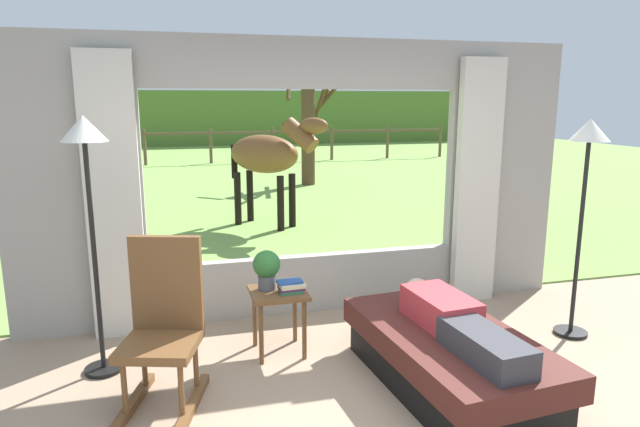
# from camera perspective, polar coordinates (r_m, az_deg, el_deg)

# --- Properties ---
(back_wall_with_window) EXTENTS (5.20, 0.12, 2.55)m
(back_wall_with_window) POSITION_cam_1_polar(r_m,az_deg,el_deg) (5.12, -1.34, 3.19)
(back_wall_with_window) COLOR #9E998E
(back_wall_with_window) RESTS_ON ground_plane
(curtain_panel_left) EXTENTS (0.44, 0.10, 2.40)m
(curtain_panel_left) POSITION_cam_1_polar(r_m,az_deg,el_deg) (4.87, -20.61, 1.42)
(curtain_panel_left) COLOR beige
(curtain_panel_left) RESTS_ON ground_plane
(curtain_panel_right) EXTENTS (0.44, 0.10, 2.40)m
(curtain_panel_right) POSITION_cam_1_polar(r_m,az_deg,el_deg) (5.65, 15.95, 3.03)
(curtain_panel_right) COLOR beige
(curtain_panel_right) RESTS_ON ground_plane
(outdoor_pasture_lawn) EXTENTS (36.00, 21.68, 0.02)m
(outdoor_pasture_lawn) POSITION_cam_1_polar(r_m,az_deg,el_deg) (15.99, -10.65, 4.33)
(outdoor_pasture_lawn) COLOR #759E47
(outdoor_pasture_lawn) RESTS_ON ground_plane
(distant_hill_ridge) EXTENTS (36.00, 2.00, 2.40)m
(distant_hill_ridge) POSITION_cam_1_polar(r_m,az_deg,el_deg) (25.70, -12.54, 9.63)
(distant_hill_ridge) COLOR #52742F
(distant_hill_ridge) RESTS_ON ground_plane
(recliner_sofa) EXTENTS (1.04, 1.77, 0.42)m
(recliner_sofa) POSITION_cam_1_polar(r_m,az_deg,el_deg) (4.13, 13.11, -14.31)
(recliner_sofa) COLOR black
(recliner_sofa) RESTS_ON ground_plane
(reclining_person) EXTENTS (0.39, 1.44, 0.22)m
(reclining_person) POSITION_cam_1_polar(r_m,az_deg,el_deg) (3.96, 13.66, -10.65)
(reclining_person) COLOR #B23338
(reclining_person) RESTS_ON recliner_sofa
(rocking_chair) EXTENTS (0.64, 0.78, 1.12)m
(rocking_chair) POSITION_cam_1_polar(r_m,az_deg,el_deg) (3.88, -15.85, -10.91)
(rocking_chair) COLOR brown
(rocking_chair) RESTS_ON ground_plane
(side_table) EXTENTS (0.44, 0.44, 0.52)m
(side_table) POSITION_cam_1_polar(r_m,az_deg,el_deg) (4.45, -4.32, -9.13)
(side_table) COLOR brown
(side_table) RESTS_ON ground_plane
(potted_plant) EXTENTS (0.22, 0.22, 0.32)m
(potted_plant) POSITION_cam_1_polar(r_m,az_deg,el_deg) (4.41, -5.55, -5.57)
(potted_plant) COLOR #4C5156
(potted_plant) RESTS_ON side_table
(book_stack) EXTENTS (0.22, 0.17, 0.10)m
(book_stack) POSITION_cam_1_polar(r_m,az_deg,el_deg) (4.37, -3.02, -7.54)
(book_stack) COLOR #337247
(book_stack) RESTS_ON side_table
(floor_lamp_left) EXTENTS (0.32, 0.32, 1.90)m
(floor_lamp_left) POSITION_cam_1_polar(r_m,az_deg,el_deg) (4.19, -22.97, 4.33)
(floor_lamp_left) COLOR black
(floor_lamp_left) RESTS_ON ground_plane
(floor_lamp_right) EXTENTS (0.32, 0.32, 1.86)m
(floor_lamp_right) POSITION_cam_1_polar(r_m,az_deg,el_deg) (5.03, 25.88, 4.73)
(floor_lamp_right) COLOR black
(floor_lamp_right) RESTS_ON ground_plane
(horse) EXTENTS (1.51, 1.54, 1.73)m
(horse) POSITION_cam_1_polar(r_m,az_deg,el_deg) (8.69, -5.38, 6.02)
(horse) COLOR brown
(horse) RESTS_ON outdoor_pasture_lawn
(pasture_tree) EXTENTS (1.38, 1.38, 3.00)m
(pasture_tree) POSITION_cam_1_polar(r_m,az_deg,el_deg) (13.07, -1.08, 8.97)
(pasture_tree) COLOR #4C3823
(pasture_tree) RESTS_ON outdoor_pasture_lawn
(pasture_fence_line) EXTENTS (16.10, 0.10, 1.10)m
(pasture_fence_line) POSITION_cam_1_polar(r_m,az_deg,el_deg) (17.91, -11.26, 7.43)
(pasture_fence_line) COLOR brown
(pasture_fence_line) RESTS_ON outdoor_pasture_lawn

